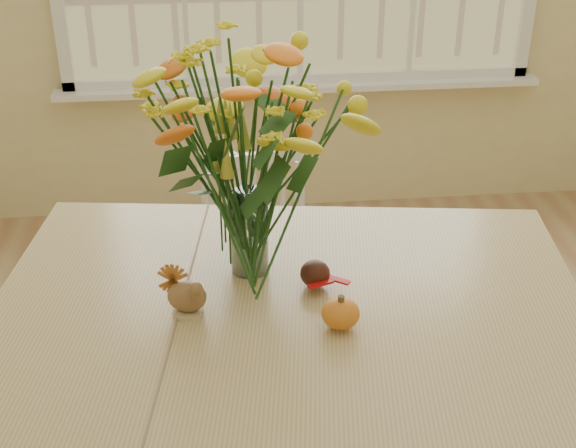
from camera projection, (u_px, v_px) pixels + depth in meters
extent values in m
cube|color=white|center=(301.00, 87.00, 3.83)|extent=(2.42, 0.12, 0.03)
cube|color=tan|center=(289.00, 310.00, 1.96)|extent=(1.65, 1.28, 0.04)
cube|color=tan|center=(289.00, 332.00, 2.00)|extent=(1.52, 1.15, 0.10)
cylinder|color=tan|center=(94.00, 328.00, 2.57)|extent=(0.07, 0.07, 0.77)
cylinder|color=tan|center=(496.00, 336.00, 2.53)|extent=(0.07, 0.07, 0.77)
cube|color=white|center=(267.00, 288.00, 2.76)|extent=(0.46, 0.44, 0.05)
cube|color=white|center=(255.00, 215.00, 2.78)|extent=(0.39, 0.12, 0.44)
cylinder|color=white|center=(238.00, 367.00, 2.70)|extent=(0.03, 0.03, 0.38)
cylinder|color=white|center=(220.00, 321.00, 2.94)|extent=(0.03, 0.03, 0.38)
cylinder|color=white|center=(319.00, 351.00, 2.78)|extent=(0.03, 0.03, 0.38)
cylinder|color=white|center=(295.00, 308.00, 3.02)|extent=(0.03, 0.03, 0.38)
cylinder|color=white|center=(249.00, 232.00, 2.04)|extent=(0.10, 0.10, 0.23)
ellipsoid|color=orange|center=(340.00, 315.00, 1.85)|extent=(0.09, 0.09, 0.07)
cylinder|color=#CCB78C|center=(188.00, 311.00, 1.91)|extent=(0.08, 0.08, 0.01)
ellipsoid|color=brown|center=(187.00, 296.00, 1.89)|extent=(0.11, 0.09, 0.08)
ellipsoid|color=#38160F|center=(315.00, 275.00, 2.01)|extent=(0.08, 0.08, 0.07)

